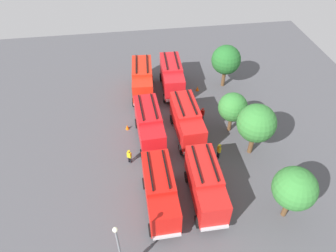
# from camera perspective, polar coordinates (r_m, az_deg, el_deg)

# --- Properties ---
(ground_plane) EXTENTS (54.46, 54.46, 0.00)m
(ground_plane) POSITION_cam_1_polar(r_m,az_deg,el_deg) (35.55, -0.00, -1.67)
(ground_plane) COLOR #4C4C51
(fire_truck_0) EXTENTS (7.35, 3.16, 3.88)m
(fire_truck_0) POSITION_cam_1_polar(r_m,az_deg,el_deg) (40.66, -4.68, 8.47)
(fire_truck_0) COLOR red
(fire_truck_0) RESTS_ON ground
(fire_truck_1) EXTENTS (7.30, 3.01, 3.88)m
(fire_truck_1) POSITION_cam_1_polar(r_m,az_deg,el_deg) (33.69, -3.41, 0.25)
(fire_truck_1) COLOR red
(fire_truck_1) RESTS_ON ground
(fire_truck_2) EXTENTS (7.24, 2.85, 3.88)m
(fire_truck_2) POSITION_cam_1_polar(r_m,az_deg,el_deg) (27.81, -1.45, -11.74)
(fire_truck_2) COLOR red
(fire_truck_2) RESTS_ON ground
(fire_truck_3) EXTENTS (7.28, 2.96, 3.88)m
(fire_truck_3) POSITION_cam_1_polar(r_m,az_deg,el_deg) (41.25, 0.71, 9.16)
(fire_truck_3) COLOR red
(fire_truck_3) RESTS_ON ground
(fire_truck_4) EXTENTS (7.30, 3.02, 3.88)m
(fire_truck_4) POSITION_cam_1_polar(r_m,az_deg,el_deg) (34.22, 3.50, 1.03)
(fire_truck_4) COLOR red
(fire_truck_4) RESTS_ON ground
(fire_truck_5) EXTENTS (7.21, 2.77, 3.88)m
(fire_truck_5) POSITION_cam_1_polar(r_m,az_deg,el_deg) (28.46, 6.90, -10.43)
(fire_truck_5) COLOR red
(fire_truck_5) RESTS_ON ground
(firefighter_0) EXTENTS (0.47, 0.47, 1.77)m
(firefighter_0) POSITION_cam_1_polar(r_m,az_deg,el_deg) (37.04, 6.29, 2.24)
(firefighter_0) COLOR black
(firefighter_0) RESTS_ON ground
(firefighter_1) EXTENTS (0.43, 0.48, 1.69)m
(firefighter_1) POSITION_cam_1_polar(r_m,az_deg,el_deg) (32.28, -7.06, -5.44)
(firefighter_1) COLOR black
(firefighter_1) RESTS_ON ground
(firefighter_2) EXTENTS (0.35, 0.47, 1.60)m
(firefighter_2) POSITION_cam_1_polar(r_m,az_deg,el_deg) (32.13, 3.95, -5.59)
(firefighter_2) COLOR black
(firefighter_2) RESTS_ON ground
(firefighter_4) EXTENTS (0.47, 0.34, 1.83)m
(firefighter_4) POSITION_cam_1_polar(r_m,az_deg,el_deg) (32.86, 9.25, -4.42)
(firefighter_4) COLOR black
(firefighter_4) RESTS_ON ground
(tree_0) EXTENTS (3.77, 3.77, 5.84)m
(tree_0) POSITION_cam_1_polar(r_m,az_deg,el_deg) (41.76, 10.52, 11.74)
(tree_0) COLOR brown
(tree_0) RESTS_ON ground
(tree_1) EXTENTS (3.20, 3.20, 4.96)m
(tree_1) POSITION_cam_1_polar(r_m,az_deg,el_deg) (34.73, 11.71, 3.36)
(tree_1) COLOR brown
(tree_1) RESTS_ON ground
(tree_2) EXTENTS (3.91, 3.91, 6.06)m
(tree_2) POSITION_cam_1_polar(r_m,az_deg,el_deg) (32.12, 15.81, 0.48)
(tree_2) COLOR brown
(tree_2) RESTS_ON ground
(tree_3) EXTENTS (3.65, 3.65, 5.66)m
(tree_3) POSITION_cam_1_polar(r_m,az_deg,el_deg) (27.87, 22.05, -10.50)
(tree_3) COLOR brown
(tree_3) RESTS_ON ground
(traffic_cone_0) EXTENTS (0.46, 0.46, 0.66)m
(traffic_cone_0) POSITION_cam_1_polar(r_m,az_deg,el_deg) (42.20, 5.38, 6.82)
(traffic_cone_0) COLOR #F2600C
(traffic_cone_0) RESTS_ON ground
(traffic_cone_1) EXTENTS (0.43, 0.43, 0.61)m
(traffic_cone_1) POSITION_cam_1_polar(r_m,az_deg,el_deg) (36.39, -7.42, -0.19)
(traffic_cone_1) COLOR #F2600C
(traffic_cone_1) RESTS_ON ground
(lamppost) EXTENTS (0.36, 0.36, 6.59)m
(lamppost) POSITION_cam_1_polar(r_m,az_deg,el_deg) (23.42, -8.85, -21.23)
(lamppost) COLOR slate
(lamppost) RESTS_ON ground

